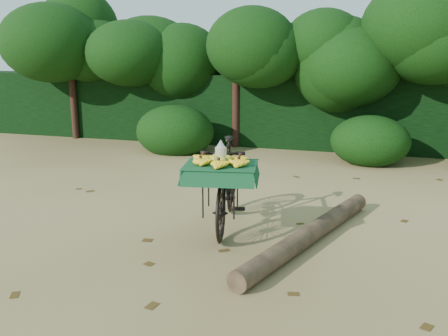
% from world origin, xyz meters
% --- Properties ---
extents(ground, '(80.00, 80.00, 0.00)m').
position_xyz_m(ground, '(0.00, 0.00, 0.00)').
color(ground, tan).
rests_on(ground, ground).
extents(vendor_bicycle, '(1.06, 2.04, 1.20)m').
position_xyz_m(vendor_bicycle, '(-0.27, -0.30, 0.61)').
color(vendor_bicycle, black).
rests_on(vendor_bicycle, ground).
extents(fallen_log, '(1.24, 3.17, 0.24)m').
position_xyz_m(fallen_log, '(0.90, -0.52, 0.12)').
color(fallen_log, brown).
rests_on(fallen_log, ground).
extents(hedge_backdrop, '(26.00, 1.80, 1.80)m').
position_xyz_m(hedge_backdrop, '(0.00, 6.30, 0.90)').
color(hedge_backdrop, black).
rests_on(hedge_backdrop, ground).
extents(tree_row, '(14.50, 2.00, 4.00)m').
position_xyz_m(tree_row, '(-0.65, 5.50, 2.00)').
color(tree_row, black).
rests_on(tree_row, ground).
extents(bush_clumps, '(8.80, 1.70, 0.90)m').
position_xyz_m(bush_clumps, '(0.50, 4.30, 0.45)').
color(bush_clumps, black).
rests_on(bush_clumps, ground).
extents(leaf_litter, '(7.00, 7.30, 0.01)m').
position_xyz_m(leaf_litter, '(0.00, 0.65, 0.01)').
color(leaf_litter, '#453112').
rests_on(leaf_litter, ground).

